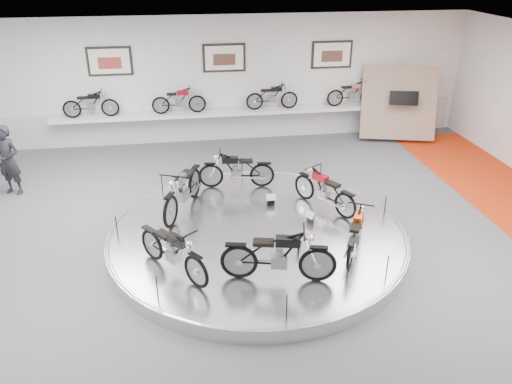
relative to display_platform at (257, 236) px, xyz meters
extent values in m
plane|color=#4F4F52|center=(0.00, -0.30, -0.15)|extent=(16.00, 16.00, 0.00)
plane|color=white|center=(0.00, -0.30, 3.85)|extent=(16.00, 16.00, 0.00)
plane|color=white|center=(0.00, 6.70, 1.85)|extent=(16.00, 0.00, 16.00)
cube|color=#BCBCBA|center=(0.00, 6.68, 0.40)|extent=(15.68, 0.04, 1.10)
cylinder|color=silver|center=(0.00, 0.00, 0.00)|extent=(6.40, 6.40, 0.30)
torus|color=#B2B2BA|center=(0.00, 0.00, 0.12)|extent=(6.40, 6.40, 0.10)
cube|color=silver|center=(0.00, 6.40, 0.85)|extent=(11.00, 0.55, 0.10)
cube|color=white|center=(-3.50, 6.66, 2.55)|extent=(1.35, 0.06, 0.88)
cube|color=white|center=(0.00, 6.66, 2.55)|extent=(1.35, 0.06, 0.88)
cube|color=white|center=(3.50, 6.66, 2.55)|extent=(1.35, 0.06, 0.88)
cube|color=#8E745F|center=(5.60, 5.80, 1.10)|extent=(2.56, 1.52, 2.30)
imported|color=black|center=(-5.90, 3.41, 0.77)|extent=(0.79, 0.67, 1.83)
camera|label=1|loc=(-1.46, -9.22, 5.60)|focal=35.00mm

